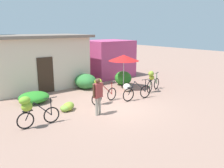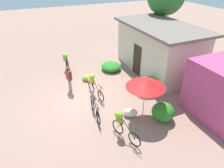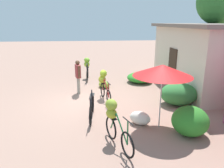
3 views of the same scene
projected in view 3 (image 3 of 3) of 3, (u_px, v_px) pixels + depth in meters
ground_plane at (88, 101)px, 9.08m from camera, size 60.00×60.00×0.00m
building_low at (204, 56)px, 10.69m from camera, size 6.40×3.67×3.16m
tree_behind_building at (221, 2)px, 12.63m from camera, size 2.81×2.81×5.84m
hedge_bush_front_left at (140, 78)px, 11.89m from camera, size 1.47×1.38×0.52m
hedge_bush_front_right at (179, 94)px, 8.65m from camera, size 1.25×1.49×0.89m
hedge_bush_mid at (190, 121)px, 6.29m from camera, size 1.07×1.07×0.88m
market_umbrella at (163, 70)px, 6.39m from camera, size 1.81×1.81×2.03m
bicycle_leftmost at (87, 66)px, 12.51m from camera, size 1.61×0.39×1.22m
bicycle_near_pile at (104, 83)px, 9.17m from camera, size 1.68×0.47×1.27m
bicycle_center_loaded at (92, 108)px, 7.44m from camera, size 1.76×0.23×0.99m
bicycle_by_shop at (114, 120)px, 5.76m from camera, size 1.57×0.66×1.24m
banana_pile_on_ground at (104, 84)px, 11.00m from camera, size 0.80×0.64×0.36m
produce_sack at (140, 118)px, 6.99m from camera, size 0.76×0.83×0.44m
person_vendor at (78, 73)px, 9.88m from camera, size 0.57×0.29×1.57m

